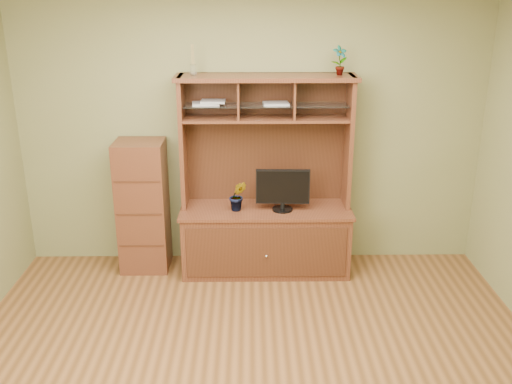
{
  "coord_description": "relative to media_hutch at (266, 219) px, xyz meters",
  "views": [
    {
      "loc": [
        -0.02,
        -3.4,
        2.65
      ],
      "look_at": [
        0.04,
        1.2,
        0.99
      ],
      "focal_mm": 40.0,
      "sensor_mm": 36.0,
      "label": 1
    }
  ],
  "objects": [
    {
      "name": "room",
      "position": [
        -0.14,
        -1.73,
        0.83
      ],
      "size": [
        4.54,
        4.04,
        2.74
      ],
      "color": "#573519",
      "rests_on": "ground"
    },
    {
      "name": "orchid_plant",
      "position": [
        -0.27,
        -0.08,
        0.27
      ],
      "size": [
        0.16,
        0.13,
        0.29
      ],
      "primitive_type": "imported",
      "rotation": [
        0.0,
        0.0,
        0.03
      ],
      "color": "#30571D",
      "rests_on": "media_hutch"
    },
    {
      "name": "magazines",
      "position": [
        -0.32,
        0.08,
        1.13
      ],
      "size": [
        0.9,
        0.21,
        0.04
      ],
      "color": "#B8B8BD",
      "rests_on": "media_hutch"
    },
    {
      "name": "top_plant",
      "position": [
        0.66,
        0.08,
        1.51
      ],
      "size": [
        0.16,
        0.13,
        0.26
      ],
      "primitive_type": "imported",
      "rotation": [
        0.0,
        0.0,
        0.32
      ],
      "color": "#316925",
      "rests_on": "media_hutch"
    },
    {
      "name": "monitor",
      "position": [
        0.16,
        -0.08,
        0.34
      ],
      "size": [
        0.5,
        0.19,
        0.4
      ],
      "rotation": [
        0.0,
        0.0,
        -0.03
      ],
      "color": "black",
      "rests_on": "media_hutch"
    },
    {
      "name": "media_hutch",
      "position": [
        0.0,
        0.0,
        0.0
      ],
      "size": [
        1.66,
        0.61,
        1.9
      ],
      "color": "#431F13",
      "rests_on": "room"
    },
    {
      "name": "reed_diffuser",
      "position": [
        -0.66,
        0.08,
        1.48
      ],
      "size": [
        0.05,
        0.05,
        0.27
      ],
      "color": "silver",
      "rests_on": "media_hutch"
    },
    {
      "name": "side_cabinet",
      "position": [
        -1.19,
        0.04,
        0.12
      ],
      "size": [
        0.46,
        0.42,
        1.29
      ],
      "color": "#431F13",
      "rests_on": "room"
    }
  ]
}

